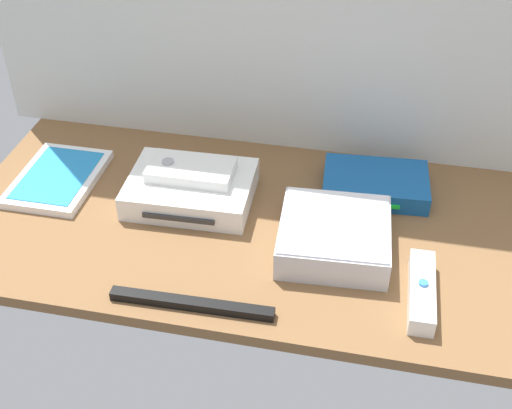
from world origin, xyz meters
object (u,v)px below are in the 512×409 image
(network_router, at_px, (375,184))
(remote_wand, at_px, (422,291))
(mini_computer, at_px, (334,236))
(game_console, at_px, (191,189))
(remote_classic_pad, at_px, (191,170))
(game_case, at_px, (58,178))
(sensor_bar, at_px, (192,304))

(network_router, distance_m, remote_wand, 0.26)
(mini_computer, xyz_separation_m, remote_wand, (0.14, -0.08, -0.01))
(game_console, bearing_deg, remote_classic_pad, 92.25)
(network_router, relative_size, remote_wand, 1.26)
(remote_wand, xyz_separation_m, remote_classic_pad, (-0.39, 0.17, 0.04))
(game_case, bearing_deg, network_router, 9.07)
(game_case, xyz_separation_m, network_router, (0.56, 0.09, 0.01))
(mini_computer, height_order, remote_wand, mini_computer)
(game_case, height_order, sensor_bar, game_case)
(remote_wand, bearing_deg, network_router, 107.54)
(game_case, relative_size, sensor_bar, 0.79)
(remote_wand, xyz_separation_m, sensor_bar, (-0.32, -0.08, -0.01))
(remote_wand, bearing_deg, remote_classic_pad, 155.36)
(remote_wand, bearing_deg, game_case, 164.78)
(game_console, height_order, game_case, game_console)
(sensor_bar, bearing_deg, game_case, 140.96)
(sensor_bar, bearing_deg, game_console, 104.84)
(network_router, bearing_deg, mini_computer, -111.95)
(game_case, distance_m, remote_wand, 0.66)
(game_console, bearing_deg, network_router, 13.90)
(network_router, bearing_deg, remote_classic_pad, -170.05)
(mini_computer, height_order, sensor_bar, mini_computer)
(remote_classic_pad, bearing_deg, mini_computer, -19.78)
(mini_computer, relative_size, sensor_bar, 0.75)
(mini_computer, height_order, network_router, mini_computer)
(remote_wand, distance_m, sensor_bar, 0.33)
(network_router, distance_m, sensor_bar, 0.41)
(mini_computer, distance_m, game_case, 0.51)
(network_router, bearing_deg, game_case, -175.11)
(game_case, distance_m, network_router, 0.56)
(mini_computer, xyz_separation_m, sensor_bar, (-0.18, -0.17, -0.02))
(network_router, relative_size, sensor_bar, 0.78)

